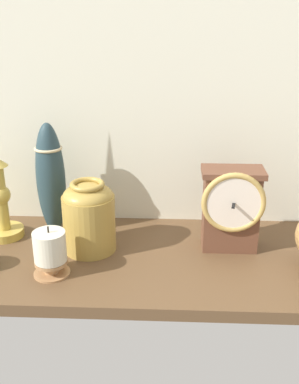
# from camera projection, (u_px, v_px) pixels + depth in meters

# --- Properties ---
(ground_plane) EXTENTS (1.00, 0.36, 0.02)m
(ground_plane) POSITION_uv_depth(u_px,v_px,m) (168.00, 261.00, 0.94)
(ground_plane) COLOR brown
(back_wall) EXTENTS (1.20, 0.02, 0.65)m
(back_wall) POSITION_uv_depth(u_px,v_px,m) (171.00, 80.00, 0.99)
(back_wall) COLOR silver
(back_wall) RESTS_ON ground_plane
(mantel_clock) EXTENTS (0.13, 0.09, 0.18)m
(mantel_clock) POSITION_uv_depth(u_px,v_px,m) (232.00, 208.00, 0.93)
(mantel_clock) COLOR brown
(mantel_clock) RESTS_ON ground_plane
(candlestick_tall_left) EXTENTS (0.08, 0.08, 0.40)m
(candlestick_tall_left) POSITION_uv_depth(u_px,v_px,m) (0.00, 188.00, 0.98)
(candlestick_tall_left) COLOR gold
(candlestick_tall_left) RESTS_ON ground_plane
(brass_vase_jar) EXTENTS (0.11, 0.11, 0.15)m
(brass_vase_jar) POSITION_uv_depth(u_px,v_px,m) (90.00, 215.00, 0.94)
(brass_vase_jar) COLOR #A9883C
(brass_vase_jar) RESTS_ON ground_plane
(pillar_candle_front) EXTENTS (0.07, 0.07, 0.10)m
(pillar_candle_front) POSITION_uv_depth(u_px,v_px,m) (51.00, 252.00, 0.86)
(pillar_candle_front) COLOR #AC7D4F
(pillar_candle_front) RESTS_ON ground_plane
(tall_ceramic_vase) EXTENTS (0.06, 0.06, 0.25)m
(tall_ceramic_vase) POSITION_uv_depth(u_px,v_px,m) (51.00, 179.00, 0.99)
(tall_ceramic_vase) COLOR #253B42
(tall_ceramic_vase) RESTS_ON ground_plane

